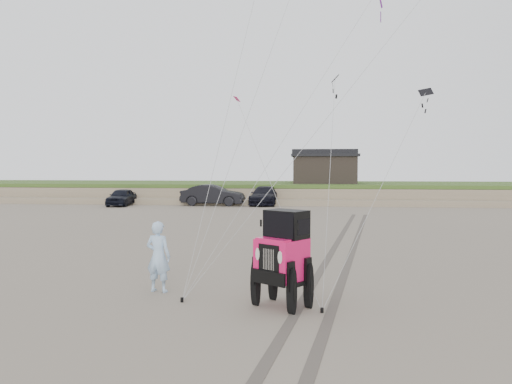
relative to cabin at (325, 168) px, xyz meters
The scene contains 11 objects.
ground 37.20m from the cabin, 93.09° to the right, with size 160.00×160.00×0.00m, color #6B6054.
dune_ridge 3.18m from the cabin, 165.96° to the left, with size 160.00×14.25×1.73m.
cabin is the anchor object (origin of this frame).
truck_a 19.57m from the cabin, 154.94° to the right, with size 1.75×4.36×1.49m, color black.
truck_b 12.38m from the cabin, 143.47° to the right, with size 1.91×5.47×1.80m, color black.
truck_c 8.43m from the cabin, 131.95° to the right, with size 2.26×5.56×1.61m, color black.
jeep 37.81m from the cabin, 93.10° to the right, with size 2.18×5.05×1.88m, color #E31459, non-canonical shape.
man 37.06m from the cabin, 98.48° to the right, with size 0.71×0.46×1.93m, color #839BCA.
stake_main 37.94m from the cabin, 96.93° to the right, with size 0.08×0.08×0.12m, color black.
stake_aux 38.21m from the cabin, 91.62° to the right, with size 0.08×0.08×0.12m, color black.
tire_tracks 29.18m from the cabin, 90.00° to the right, with size 5.22×29.74×0.01m.
Camera 1 is at (0.64, -12.63, 3.42)m, focal length 35.00 mm.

